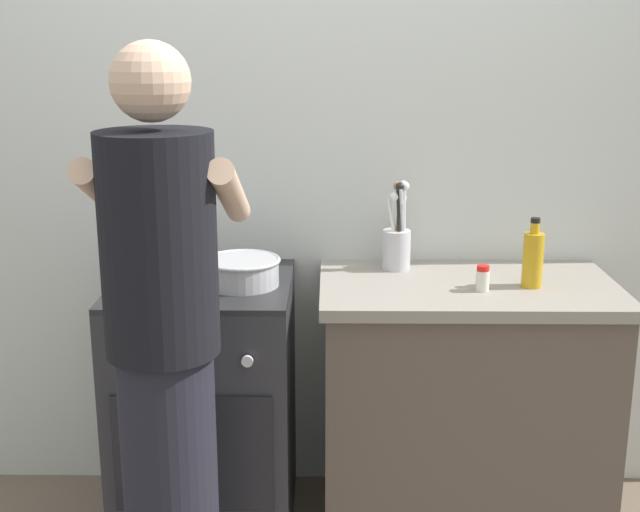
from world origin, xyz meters
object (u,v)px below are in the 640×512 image
at_px(person, 165,365).
at_px(spice_bottle, 483,279).
at_px(mixing_bowl, 242,270).
at_px(oil_bottle, 533,258).
at_px(stove_range, 206,405).
at_px(pot, 161,265).
at_px(utensil_crock, 397,241).

bearing_deg(person, spice_bottle, 30.20).
relative_size(mixing_bowl, person, 0.15).
xyz_separation_m(mixing_bowl, spice_bottle, (0.79, -0.05, -0.01)).
height_order(spice_bottle, oil_bottle, oil_bottle).
xyz_separation_m(stove_range, mixing_bowl, (0.14, -0.03, 0.50)).
bearing_deg(spice_bottle, mixing_bowl, 176.09).
xyz_separation_m(stove_range, spice_bottle, (0.93, -0.09, 0.49)).
xyz_separation_m(pot, person, (0.13, -0.65, -0.09)).
distance_m(utensil_crock, oil_bottle, 0.48).
bearing_deg(oil_bottle, mixing_bowl, 179.74).
height_order(pot, person, person).
height_order(utensil_crock, oil_bottle, utensil_crock).
bearing_deg(person, mixing_bowl, 76.33).
distance_m(mixing_bowl, spice_bottle, 0.79).
bearing_deg(spice_bottle, pot, 174.24).
bearing_deg(oil_bottle, utensil_crock, 153.73).
distance_m(pot, mixing_bowl, 0.29).
bearing_deg(person, utensil_crock, 50.01).
distance_m(pot, spice_bottle, 1.08).
distance_m(stove_range, oil_bottle, 1.23).
height_order(mixing_bowl, spice_bottle, mixing_bowl).
distance_m(spice_bottle, person, 1.09).
bearing_deg(stove_range, person, -90.50).
height_order(utensil_crock, spice_bottle, utensil_crock).
bearing_deg(spice_bottle, utensil_crock, 134.66).
distance_m(mixing_bowl, person, 0.62).
bearing_deg(utensil_crock, spice_bottle, -45.34).
relative_size(stove_range, utensil_crock, 2.81).
bearing_deg(person, pot, 101.65).
bearing_deg(mixing_bowl, oil_bottle, -0.26).
distance_m(stove_range, person, 0.75).
xyz_separation_m(spice_bottle, person, (-0.94, -0.54, -0.08)).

